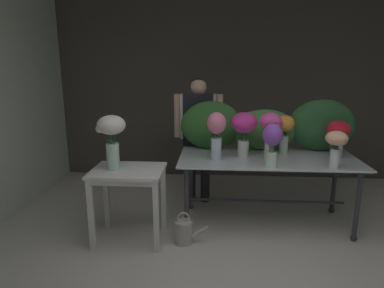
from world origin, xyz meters
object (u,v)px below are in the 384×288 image
display_table_glass (267,167)px  vase_violet_dahlias (272,141)px  watering_can (184,232)px  vase_magenta_roses (244,127)px  vase_fuchsia_ranunculus (270,129)px  vase_white_roses_tall (112,134)px  florist (198,127)px  vase_rosy_hydrangea (216,132)px  vase_sunset_stock (285,129)px  side_table_white (128,179)px  vase_crimson_anemones (338,135)px  vase_peach_peonies (336,144)px

display_table_glass → vase_violet_dahlias: 0.53m
display_table_glass → watering_can: bearing=-150.2°
vase_magenta_roses → vase_fuchsia_ranunculus: bearing=-18.0°
display_table_glass → vase_magenta_roses: (-0.28, -0.00, 0.45)m
display_table_glass → vase_white_roses_tall: size_ratio=3.57×
display_table_glass → florist: size_ratio=1.20×
florist → vase_fuchsia_ranunculus: 1.06m
vase_violet_dahlias → vase_fuchsia_ranunculus: vase_fuchsia_ranunculus is taller
display_table_glass → florist: 1.05m
display_table_glass → watering_can: (-0.89, -0.51, -0.55)m
vase_rosy_hydrangea → vase_sunset_stock: bearing=19.2°
side_table_white → vase_sunset_stock: 1.81m
vase_crimson_anemones → side_table_white: bearing=-167.4°
vase_rosy_hydrangea → watering_can: (-0.32, -0.38, -0.97)m
vase_fuchsia_ranunculus → florist: bearing=139.3°
side_table_white → florist: 1.29m
vase_magenta_roses → side_table_white: bearing=-159.0°
vase_rosy_hydrangea → vase_magenta_roses: 0.32m
vase_rosy_hydrangea → vase_magenta_roses: size_ratio=1.04×
vase_violet_dahlias → vase_white_roses_tall: 1.59m
vase_peach_peonies → vase_rosy_hydrangea: (-1.17, 0.23, 0.06)m
vase_fuchsia_ranunculus → vase_white_roses_tall: size_ratio=0.93×
florist → vase_white_roses_tall: 1.33m
vase_sunset_stock → vase_violet_dahlias: size_ratio=1.02×
display_table_glass → vase_rosy_hydrangea: bearing=-167.6°
vase_crimson_anemones → vase_magenta_roses: size_ratio=0.83×
side_table_white → watering_can: size_ratio=2.18×
display_table_glass → florist: (-0.80, 0.60, 0.34)m
vase_crimson_anemones → vase_peach_peonies: (-0.15, -0.39, -0.01)m
vase_violet_dahlias → vase_white_roses_tall: bearing=-176.6°
vase_crimson_anemones → vase_fuchsia_ranunculus: (-0.75, -0.13, 0.08)m
vase_sunset_stock → vase_peach_peonies: size_ratio=1.20×
side_table_white → vase_peach_peonies: size_ratio=2.06×
vase_sunset_stock → vase_white_roses_tall: 1.90m
side_table_white → vase_white_roses_tall: vase_white_roses_tall is taller
vase_crimson_anemones → watering_can: 1.96m
side_table_white → vase_magenta_roses: size_ratio=1.55×
florist → vase_rosy_hydrangea: (0.23, -0.72, 0.09)m
vase_sunset_stock → vase_magenta_roses: bearing=-162.9°
vase_sunset_stock → vase_magenta_roses: 0.50m
display_table_glass → vase_white_roses_tall: bearing=-164.2°
vase_sunset_stock → vase_violet_dahlias: 0.55m
side_table_white → florist: bearing=57.9°
florist → vase_rosy_hydrangea: florist is taller
vase_white_roses_tall → watering_can: vase_white_roses_tall is taller
watering_can → florist: bearing=85.4°
vase_fuchsia_ranunculus → vase_white_roses_tall: (-1.61, -0.37, -0.01)m
florist → vase_magenta_roses: 0.80m
vase_crimson_anemones → watering_can: (-1.64, -0.55, -0.92)m
vase_sunset_stock → vase_magenta_roses: size_ratio=0.90×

